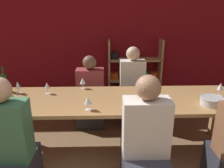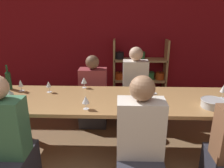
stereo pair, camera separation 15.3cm
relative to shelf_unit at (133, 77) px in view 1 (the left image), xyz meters
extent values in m
cube|color=maroon|center=(-0.61, 0.20, 0.89)|extent=(8.80, 0.06, 2.70)
cube|color=tan|center=(-0.48, 0.00, 0.14)|extent=(0.04, 0.30, 1.20)
cube|color=tan|center=(0.52, 0.00, 0.14)|extent=(0.04, 0.30, 1.20)
cube|color=tan|center=(0.02, 0.00, -0.44)|extent=(1.00, 0.30, 0.04)
cylinder|color=silver|center=(-0.38, 0.00, -0.35)|extent=(0.18, 0.18, 0.15)
sphere|color=black|center=(-0.38, 0.00, -0.27)|extent=(0.02, 0.02, 0.02)
cylinder|color=#338447|center=(-0.18, 0.00, -0.35)|extent=(0.18, 0.18, 0.15)
sphere|color=black|center=(-0.18, 0.00, -0.26)|extent=(0.02, 0.02, 0.02)
cylinder|color=black|center=(0.02, 0.00, -0.37)|extent=(0.18, 0.18, 0.10)
sphere|color=black|center=(0.02, 0.00, -0.31)|extent=(0.02, 0.02, 0.02)
cylinder|color=silver|center=(0.22, 0.00, -0.37)|extent=(0.18, 0.18, 0.11)
sphere|color=black|center=(0.22, 0.00, -0.30)|extent=(0.02, 0.02, 0.02)
cylinder|color=black|center=(0.42, 0.00, -0.37)|extent=(0.18, 0.18, 0.10)
sphere|color=black|center=(0.42, 0.00, -0.31)|extent=(0.02, 0.02, 0.02)
cube|color=tan|center=(0.02, 0.00, -0.04)|extent=(1.00, 0.30, 0.04)
cylinder|color=#E0561E|center=(-0.38, 0.00, 0.04)|extent=(0.17, 0.17, 0.13)
sphere|color=black|center=(-0.38, 0.00, 0.12)|extent=(0.02, 0.02, 0.02)
cylinder|color=silver|center=(-0.18, 0.00, 0.04)|extent=(0.18, 0.18, 0.13)
sphere|color=black|center=(-0.18, 0.00, 0.12)|extent=(0.02, 0.02, 0.02)
cylinder|color=gold|center=(0.02, 0.00, 0.05)|extent=(0.18, 0.18, 0.15)
sphere|color=black|center=(0.02, 0.00, 0.14)|extent=(0.02, 0.02, 0.02)
cylinder|color=#338447|center=(0.22, 0.00, 0.05)|extent=(0.18, 0.18, 0.14)
sphere|color=black|center=(0.22, 0.00, 0.13)|extent=(0.02, 0.02, 0.02)
cylinder|color=#E0561E|center=(0.42, 0.00, 0.04)|extent=(0.17, 0.17, 0.13)
sphere|color=black|center=(0.42, 0.00, 0.12)|extent=(0.02, 0.02, 0.02)
cube|color=tan|center=(0.02, 0.00, 0.36)|extent=(1.00, 0.30, 0.04)
cylinder|color=black|center=(-0.38, 0.00, 0.44)|extent=(0.17, 0.17, 0.13)
sphere|color=black|center=(-0.38, 0.00, 0.52)|extent=(0.02, 0.02, 0.02)
cylinder|color=#338447|center=(0.02, 0.00, 0.45)|extent=(0.18, 0.18, 0.14)
sphere|color=black|center=(0.02, 0.00, 0.53)|extent=(0.02, 0.02, 0.02)
cube|color=#AD7F4C|center=(-0.47, -1.72, 0.24)|extent=(3.11, 0.88, 0.04)
cube|color=#AD7F4C|center=(-1.94, -1.36, -0.12)|extent=(0.08, 0.08, 0.68)
cube|color=#AD7F4C|center=(1.01, -1.36, -0.12)|extent=(0.08, 0.08, 0.68)
cylinder|color=#B7BABC|center=(0.63, -1.92, 0.30)|extent=(0.24, 0.24, 0.08)
torus|color=#B7BABC|center=(0.63, -1.92, 0.34)|extent=(0.25, 0.25, 0.01)
cylinder|color=#B2C6C1|center=(-1.50, -2.09, 0.36)|extent=(0.08, 0.08, 0.19)
cone|color=#B2C6C1|center=(-1.50, -2.09, 0.47)|extent=(0.08, 0.08, 0.04)
cylinder|color=#B2C6C1|center=(-1.50, -2.09, 0.53)|extent=(0.03, 0.03, 0.08)
cylinder|color=#19381E|center=(-1.85, -1.42, 0.37)|extent=(0.07, 0.07, 0.22)
cone|color=#19381E|center=(-1.85, -1.42, 0.50)|extent=(0.07, 0.07, 0.03)
cylinder|color=#19381E|center=(-1.85, -1.42, 0.55)|extent=(0.03, 0.03, 0.08)
cylinder|color=white|center=(0.85, -1.67, 0.26)|extent=(0.07, 0.07, 0.00)
cylinder|color=white|center=(0.85, -1.67, 0.30)|extent=(0.01, 0.01, 0.08)
cone|color=white|center=(0.85, -1.67, 0.39)|extent=(0.07, 0.07, 0.09)
cylinder|color=white|center=(-1.28, -1.53, 0.26)|extent=(0.06, 0.06, 0.00)
cylinder|color=white|center=(-1.28, -1.53, 0.30)|extent=(0.01, 0.01, 0.07)
cone|color=white|center=(-1.28, -1.53, 0.37)|extent=(0.06, 0.06, 0.07)
cylinder|color=beige|center=(-1.28, -1.53, 0.35)|extent=(0.03, 0.03, 0.03)
cylinder|color=white|center=(-0.19, -2.08, 0.26)|extent=(0.07, 0.07, 0.00)
cylinder|color=white|center=(-0.19, -2.08, 0.30)|extent=(0.01, 0.01, 0.08)
cone|color=white|center=(-0.19, -2.08, 0.39)|extent=(0.07, 0.07, 0.10)
cylinder|color=beige|center=(-0.19, -2.08, 0.37)|extent=(0.04, 0.04, 0.04)
cylinder|color=white|center=(-1.66, -1.50, 0.26)|extent=(0.07, 0.07, 0.00)
cylinder|color=white|center=(-1.66, -1.50, 0.30)|extent=(0.01, 0.01, 0.06)
cone|color=white|center=(-1.66, -1.50, 0.37)|extent=(0.06, 0.06, 0.09)
cylinder|color=white|center=(-0.85, -1.35, 0.26)|extent=(0.06, 0.06, 0.00)
cylinder|color=white|center=(-0.85, -1.35, 0.30)|extent=(0.01, 0.01, 0.06)
cone|color=white|center=(-0.85, -1.35, 0.37)|extent=(0.08, 0.08, 0.08)
cylinder|color=white|center=(-0.73, -2.02, 0.26)|extent=(0.06, 0.06, 0.00)
cylinder|color=white|center=(-0.73, -2.02, 0.30)|extent=(0.01, 0.01, 0.06)
cone|color=white|center=(-0.73, -2.02, 0.37)|extent=(0.08, 0.08, 0.08)
cylinder|color=white|center=(-0.11, -1.69, 0.26)|extent=(0.07, 0.07, 0.00)
cylinder|color=white|center=(-0.11, -1.69, 0.30)|extent=(0.01, 0.01, 0.07)
cone|color=white|center=(-0.11, -1.69, 0.39)|extent=(0.08, 0.08, 0.10)
cylinder|color=maroon|center=(-0.11, -1.69, 0.36)|extent=(0.04, 0.04, 0.04)
cube|color=silver|center=(0.02, -1.56, 0.27)|extent=(0.17, 0.12, 0.01)
cube|color=silver|center=(-0.19, -2.46, 0.29)|extent=(0.41, 0.22, 0.52)
sphere|color=#9E7556|center=(-0.19, -2.46, 0.66)|extent=(0.21, 0.21, 0.21)
cube|color=#2D2D38|center=(-0.13, -0.92, -0.21)|extent=(0.38, 0.47, 0.49)
cube|color=silver|center=(-0.13, -0.92, 0.29)|extent=(0.38, 0.21, 0.52)
sphere|color=beige|center=(-0.13, -0.92, 0.65)|extent=(0.21, 0.21, 0.21)
cube|color=#3D7551|center=(-1.41, -2.45, 0.27)|extent=(0.40, 0.22, 0.55)
cube|color=#2D2D38|center=(-0.78, -0.96, -0.25)|extent=(0.42, 0.52, 0.41)
cube|color=#99383D|center=(-0.78, -0.96, 0.19)|extent=(0.42, 0.23, 0.48)
sphere|color=brown|center=(-0.78, -0.96, 0.53)|extent=(0.21, 0.21, 0.21)
camera|label=1|loc=(-0.54, -4.13, 1.26)|focal=35.00mm
camera|label=2|loc=(-0.39, -4.13, 1.26)|focal=35.00mm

